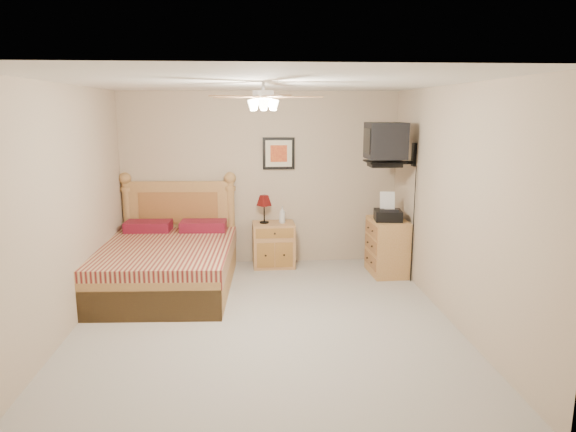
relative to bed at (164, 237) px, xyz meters
name	(u,v)px	position (x,y,z in m)	size (l,w,h in m)	color
floor	(265,321)	(1.22, -1.12, -0.69)	(4.50, 4.50, 0.00)	#9F9990
ceiling	(263,83)	(1.22, -1.12, 1.81)	(4.00, 4.50, 0.04)	white
wall_back	(260,179)	(1.22, 1.13, 0.56)	(4.00, 0.04, 2.50)	tan
wall_front	(273,278)	(1.22, -3.37, 0.56)	(4.00, 0.04, 2.50)	tan
wall_left	(65,210)	(-0.78, -1.12, 0.56)	(0.04, 4.50, 2.50)	tan
wall_right	(453,205)	(3.22, -1.12, 0.56)	(0.04, 4.50, 2.50)	tan
bed	(164,237)	(0.00, 0.00, 0.00)	(1.61, 2.12, 1.37)	#A37347
nightstand	(274,245)	(1.40, 0.88, -0.36)	(0.59, 0.44, 0.64)	#B77548
table_lamp	(264,209)	(1.27, 0.90, 0.16)	(0.22, 0.22, 0.41)	#580E0D
lotion_bottle	(282,215)	(1.53, 0.87, 0.08)	(0.09, 0.09, 0.24)	silver
framed_picture	(279,153)	(1.49, 1.11, 0.93)	(0.46, 0.04, 0.46)	black
dresser	(387,247)	(2.95, 0.42, -0.30)	(0.45, 0.65, 0.77)	olive
fax_machine	(388,207)	(2.93, 0.35, 0.27)	(0.35, 0.38, 0.38)	black
magazine_lower	(380,216)	(2.88, 0.61, 0.10)	(0.21, 0.28, 0.03)	#B4A58F
magazine_upper	(381,214)	(2.91, 0.62, 0.12)	(0.20, 0.27, 0.02)	gray
wall_tv	(397,144)	(2.97, 0.22, 1.12)	(0.56, 0.46, 0.58)	black
ceiling_fan	(263,97)	(1.22, -1.32, 1.67)	(1.14, 1.14, 0.28)	white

